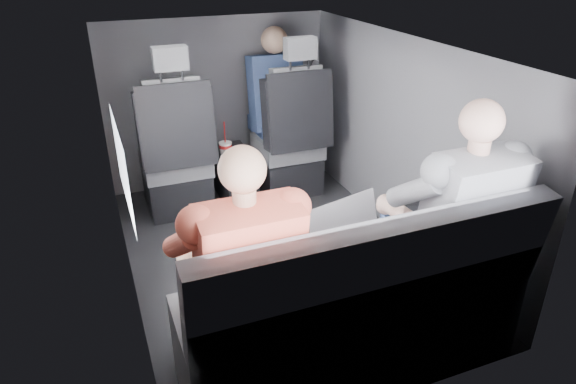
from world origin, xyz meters
name	(u,v)px	position (x,y,z in m)	size (l,w,h in m)	color
floor	(275,255)	(0.00, 0.00, 0.00)	(2.60, 2.60, 0.00)	black
ceiling	(272,46)	(0.00, 0.00, 1.35)	(2.60, 2.60, 0.00)	#B2B2AD
panel_left	(118,184)	(-0.90, 0.00, 0.68)	(0.02, 2.60, 1.35)	#56565B
panel_right	(401,141)	(0.90, 0.00, 0.68)	(0.02, 2.60, 1.35)	#56565B
panel_front	(218,103)	(0.00, 1.30, 0.68)	(1.80, 0.02, 1.35)	#56565B
panel_back	(389,280)	(0.00, -1.30, 0.68)	(1.80, 0.02, 1.35)	#56565B
side_window	(122,166)	(-0.88, -0.30, 0.90)	(0.02, 0.75, 0.42)	white
seatbelt	(299,103)	(0.45, 0.67, 0.80)	(0.05, 0.01, 0.65)	black
front_seat_left	(177,162)	(-0.45, 0.84, 0.40)	(0.52, 0.58, 1.26)	black
front_seat_right	(290,146)	(0.45, 0.84, 0.40)	(0.52, 0.58, 1.26)	black
center_console	(235,176)	(0.00, 0.88, 0.20)	(0.24, 0.48, 0.41)	black
rear_bench	(355,316)	(0.00, -1.06, 0.31)	(1.60, 0.57, 0.92)	#56565A
soda_cup	(226,150)	(-0.10, 0.77, 0.47)	(0.10, 0.10, 0.29)	white
laptop_white	(238,243)	(-0.45, -0.76, 0.64)	(0.37, 0.35, 0.26)	white
laptop_silver	(333,233)	(-0.02, -0.84, 0.64)	(0.44, 0.43, 0.27)	#B9B9BE
laptop_black	(437,208)	(0.60, -0.80, 0.63)	(0.34, 0.33, 0.22)	black
passenger_rear_left	(240,272)	(-0.51, -0.97, 0.63)	(0.50, 0.62, 1.22)	#303035
passenger_rear_right	(449,221)	(0.54, -0.97, 0.65)	(0.54, 0.65, 1.28)	navy
passenger_front_right	(275,94)	(0.42, 1.10, 0.76)	(0.41, 0.41, 0.85)	navy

